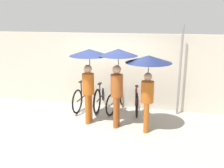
# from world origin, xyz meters

# --- Properties ---
(ground_plane) EXTENTS (30.00, 30.00, 0.00)m
(ground_plane) POSITION_xyz_m (0.00, 0.00, 0.00)
(ground_plane) COLOR #9E998E
(back_wall) EXTENTS (10.15, 0.12, 2.37)m
(back_wall) POSITION_xyz_m (0.00, 1.82, 1.18)
(back_wall) COLOR beige
(back_wall) RESTS_ON ground
(parked_bicycle_0) EXTENTS (0.44, 1.81, 1.05)m
(parked_bicycle_0) POSITION_xyz_m (-0.85, 1.47, 0.39)
(parked_bicycle_0) COLOR black
(parked_bicycle_0) RESTS_ON ground
(parked_bicycle_1) EXTENTS (0.44, 1.82, 1.10)m
(parked_bicycle_1) POSITION_xyz_m (-0.28, 1.56, 0.40)
(parked_bicycle_1) COLOR black
(parked_bicycle_1) RESTS_ON ground
(parked_bicycle_2) EXTENTS (0.54, 1.63, 1.01)m
(parked_bicycle_2) POSITION_xyz_m (0.29, 1.47, 0.36)
(parked_bicycle_2) COLOR black
(parked_bicycle_2) RESTS_ON ground
(parked_bicycle_3) EXTENTS (0.47, 1.71, 1.08)m
(parked_bicycle_3) POSITION_xyz_m (0.85, 1.50, 0.39)
(parked_bicycle_3) COLOR black
(parked_bicycle_3) RESTS_ON ground
(pedestrian_leading) EXTENTS (1.08, 1.08, 2.04)m
(pedestrian_leading) POSITION_xyz_m (-0.30, 0.43, 1.63)
(pedestrian_leading) COLOR #B25619
(pedestrian_leading) RESTS_ON ground
(pedestrian_center) EXTENTS (1.00, 1.00, 2.07)m
(pedestrian_center) POSITION_xyz_m (0.50, 0.35, 1.63)
(pedestrian_center) COLOR #9E4C1E
(pedestrian_center) RESTS_ON ground
(pedestrian_trailing) EXTENTS (1.16, 1.16, 1.95)m
(pedestrian_trailing) POSITION_xyz_m (1.29, 0.26, 1.59)
(pedestrian_trailing) COLOR #B25619
(pedestrian_trailing) RESTS_ON ground
(awning_pole) EXTENTS (0.07, 0.07, 2.67)m
(awning_pole) POSITION_xyz_m (2.10, 1.53, 1.34)
(awning_pole) COLOR gray
(awning_pole) RESTS_ON ground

